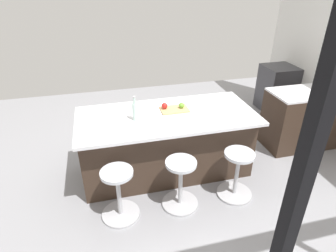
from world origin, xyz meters
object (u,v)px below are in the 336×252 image
kitchen_island (166,143)px  cutting_board (174,109)px  oven_range (277,88)px  stool_near_camera (119,195)px  stool_by_window (237,176)px  stool_middle (180,185)px  water_bottle (135,111)px  apple_red (165,106)px  apple_green (182,105)px

kitchen_island → cutting_board: 0.48m
oven_range → stool_near_camera: bearing=32.8°
oven_range → stool_by_window: 2.89m
stool_middle → stool_near_camera: size_ratio=1.00×
stool_by_window → stool_near_camera: 1.44m
stool_middle → stool_near_camera: (0.72, 0.00, 0.00)m
oven_range → kitchen_island: size_ratio=0.39×
kitchen_island → stool_by_window: (-0.72, 0.70, -0.16)m
oven_range → water_bottle: (3.04, 1.55, 0.59)m
cutting_board → oven_range: bearing=-150.8°
stool_near_camera → oven_range: bearing=-147.2°
kitchen_island → apple_red: 0.52m
cutting_board → kitchen_island: bearing=25.7°
stool_near_camera → apple_green: 1.38m
stool_middle → stool_near_camera: 0.72m
cutting_board → water_bottle: size_ratio=1.15×
apple_green → water_bottle: (0.63, 0.15, 0.07)m
stool_middle → apple_red: (-0.00, -0.80, 0.67)m
apple_green → stool_near_camera: bearing=38.9°
stool_near_camera → stool_middle: bearing=180.0°
cutting_board → apple_red: size_ratio=4.56×
cutting_board → stool_by_window: bearing=128.0°
stool_near_camera → cutting_board: (-0.85, -0.76, 0.62)m
cutting_board → apple_red: (0.12, -0.04, 0.05)m
kitchen_island → water_bottle: 0.71m
stool_middle → cutting_board: cutting_board is taller
kitchen_island → apple_red: bearing=-91.1°
kitchen_island → stool_middle: bearing=90.0°
apple_red → water_bottle: (0.41, 0.18, 0.06)m
kitchen_island → apple_red: size_ratio=28.82×
oven_range → water_bottle: bearing=27.0°
oven_range → apple_red: size_ratio=11.28×
stool_by_window → stool_middle: 0.72m
oven_range → cutting_board: size_ratio=2.47×
kitchen_island → water_bottle: (0.41, 0.09, 0.57)m
stool_by_window → cutting_board: bearing=-52.0°
stool_middle → apple_green: (-0.22, -0.76, 0.67)m
oven_range → stool_middle: bearing=39.4°
oven_range → apple_red: bearing=27.5°
apple_red → water_bottle: water_bottle is taller
water_bottle → kitchen_island: bearing=-168.0°
stool_near_camera → kitchen_island: bearing=-135.8°
cutting_board → stool_middle: bearing=80.6°
water_bottle → apple_green: bearing=-166.8°
stool_by_window → apple_green: (0.50, -0.76, 0.67)m
stool_middle → apple_green: bearing=-106.3°
stool_near_camera → stool_by_window: bearing=180.0°
oven_range → stool_by_window: bearing=48.5°
stool_by_window → stool_middle: (0.72, 0.00, 0.00)m
kitchen_island → apple_green: bearing=-164.5°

